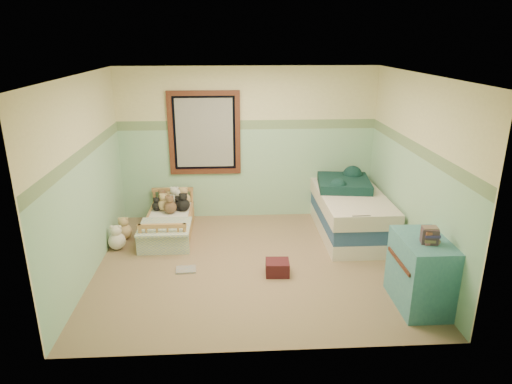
{
  "coord_description": "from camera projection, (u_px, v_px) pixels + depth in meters",
  "views": [
    {
      "loc": [
        -0.28,
        -5.48,
        2.92
      ],
      "look_at": [
        0.06,
        0.35,
        0.91
      ],
      "focal_mm": 31.7,
      "sensor_mm": 36.0,
      "label": 1
    }
  ],
  "objects": [
    {
      "name": "wainscot_mint",
      "position": [
        248.0,
        174.0,
        7.58
      ],
      "size": [
        4.2,
        0.01,
        1.5
      ],
      "primitive_type": "cube",
      "color": "#94C7A4",
      "rests_on": "floor"
    },
    {
      "name": "extra_plush_3",
      "position": [
        157.0,
        206.0,
        7.19
      ],
      "size": [
        0.15,
        0.15,
        0.15
      ],
      "primitive_type": "sphere",
      "color": "black",
      "rests_on": "toddler_mattress"
    },
    {
      "name": "twin_boxspring",
      "position": [
        350.0,
        214.0,
        7.0
      ],
      "size": [
        0.93,
        1.85,
        0.22
      ],
      "primitive_type": "cube",
      "color": "navy",
      "rests_on": "twin_bed_frame"
    },
    {
      "name": "toddler_mattress",
      "position": [
        169.0,
        220.0,
        6.99
      ],
      "size": [
        0.62,
        1.3,
        0.12
      ],
      "primitive_type": "cube",
      "color": "white",
      "rests_on": "toddler_bed_frame"
    },
    {
      "name": "plush_floor_tan",
      "position": [
        124.0,
        232.0,
        6.87
      ],
      "size": [
        0.24,
        0.24,
        0.24
      ],
      "primitive_type": "sphere",
      "color": "tan",
      "rests_on": "floor"
    },
    {
      "name": "extra_plush_2",
      "position": [
        184.0,
        200.0,
        7.39
      ],
      "size": [
        0.22,
        0.22,
        0.22
      ],
      "primitive_type": "sphere",
      "color": "tan",
      "rests_on": "toddler_mattress"
    },
    {
      "name": "window_blinds",
      "position": [
        204.0,
        133.0,
        7.3
      ],
      "size": [
        0.92,
        0.01,
        1.12
      ],
      "primitive_type": "cube",
      "color": "#ADADA6",
      "rests_on": "window_frame"
    },
    {
      "name": "border_strip",
      "position": [
        248.0,
        125.0,
        7.31
      ],
      "size": [
        4.2,
        0.01,
        0.15
      ],
      "primitive_type": "cube",
      "color": "#37673F",
      "rests_on": "wall_back"
    },
    {
      "name": "extra_plush_1",
      "position": [
        184.0,
        205.0,
        7.18
      ],
      "size": [
        0.2,
        0.2,
        0.2
      ],
      "primitive_type": "sphere",
      "color": "black",
      "rests_on": "toddler_mattress"
    },
    {
      "name": "red_pillow",
      "position": [
        277.0,
        268.0,
        5.85
      ],
      "size": [
        0.31,
        0.28,
        0.19
      ],
      "primitive_type": "cube",
      "rotation": [
        0.0,
        0.0,
        -0.05
      ],
      "color": "maroon",
      "rests_on": "floor"
    },
    {
      "name": "ceiling",
      "position": [
        253.0,
        74.0,
        5.32
      ],
      "size": [
        4.2,
        3.6,
        0.02
      ],
      "primitive_type": "cube",
      "color": "silver",
      "rests_on": "wall_back"
    },
    {
      "name": "extra_plush_5",
      "position": [
        170.0,
        200.0,
        7.45
      ],
      "size": [
        0.16,
        0.16,
        0.16
      ],
      "primitive_type": "sphere",
      "color": "tan",
      "rests_on": "toddler_mattress"
    },
    {
      "name": "plush_bed_white",
      "position": [
        175.0,
        199.0,
        7.41
      ],
      "size": [
        0.22,
        0.22,
        0.22
      ],
      "primitive_type": "sphere",
      "color": "silver",
      "rests_on": "toddler_mattress"
    },
    {
      "name": "plush_bed_brown",
      "position": [
        163.0,
        200.0,
        7.4
      ],
      "size": [
        0.19,
        0.19,
        0.19
      ],
      "primitive_type": "sphere",
      "color": "brown",
      "rests_on": "toddler_mattress"
    },
    {
      "name": "patchwork_quilt",
      "position": [
        165.0,
        227.0,
        6.56
      ],
      "size": [
        0.74,
        0.68,
        0.03
      ],
      "primitive_type": "cube",
      "color": "#6F91C7",
      "rests_on": "toddler_mattress"
    },
    {
      "name": "twin_mattress",
      "position": [
        351.0,
        200.0,
        6.93
      ],
      "size": [
        0.96,
        1.89,
        0.22
      ],
      "primitive_type": "cube",
      "color": "beige",
      "rests_on": "twin_boxspring"
    },
    {
      "name": "floor_book",
      "position": [
        186.0,
        270.0,
        5.96
      ],
      "size": [
        0.27,
        0.22,
        0.02
      ],
      "primitive_type": "cube",
      "rotation": [
        0.0,
        0.0,
        0.07
      ],
      "color": "orange",
      "rests_on": "floor"
    },
    {
      "name": "extra_plush_4",
      "position": [
        170.0,
        207.0,
        7.07
      ],
      "size": [
        0.2,
        0.2,
        0.2
      ],
      "primitive_type": "sphere",
      "color": "brown",
      "rests_on": "toddler_mattress"
    },
    {
      "name": "plush_bed_dark",
      "position": [
        178.0,
        205.0,
        7.21
      ],
      "size": [
        0.16,
        0.16,
        0.16
      ],
      "primitive_type": "sphere",
      "color": "black",
      "rests_on": "toddler_mattress"
    },
    {
      "name": "dresser",
      "position": [
        421.0,
        272.0,
        5.09
      ],
      "size": [
        0.51,
        0.82,
        0.82
      ],
      "primitive_type": "cube",
      "color": "teal",
      "rests_on": "floor"
    },
    {
      "name": "wall_front",
      "position": [
        264.0,
        235.0,
        4.03
      ],
      "size": [
        4.2,
        0.04,
        2.5
      ],
      "primitive_type": "cube",
      "color": "#F0EAB1",
      "rests_on": "floor"
    },
    {
      "name": "wall_left",
      "position": [
        85.0,
        179.0,
        5.62
      ],
      "size": [
        0.04,
        3.6,
        2.5
      ],
      "primitive_type": "cube",
      "color": "#F0EAB1",
      "rests_on": "floor"
    },
    {
      "name": "floor",
      "position": [
        253.0,
        265.0,
        6.14
      ],
      "size": [
        4.2,
        3.6,
        0.02
      ],
      "primitive_type": "cube",
      "color": "brown",
      "rests_on": "ground"
    },
    {
      "name": "book_stack",
      "position": [
        430.0,
        236.0,
        4.84
      ],
      "size": [
        0.2,
        0.17,
        0.17
      ],
      "primitive_type": "cube",
      "rotation": [
        0.0,
        0.0,
        -0.22
      ],
      "color": "brown",
      "rests_on": "dresser"
    },
    {
      "name": "wall_right",
      "position": [
        415.0,
        173.0,
        5.84
      ],
      "size": [
        0.04,
        3.6,
        2.5
      ],
      "primitive_type": "cube",
      "color": "#F0EAB1",
      "rests_on": "floor"
    },
    {
      "name": "extra_plush_0",
      "position": [
        179.0,
        200.0,
        7.37
      ],
      "size": [
        0.2,
        0.2,
        0.2
      ],
      "primitive_type": "sphere",
      "color": "silver",
      "rests_on": "toddler_mattress"
    },
    {
      "name": "window_frame",
      "position": [
        204.0,
        133.0,
        7.29
      ],
      "size": [
        1.16,
        0.06,
        1.36
      ],
      "primitive_type": "cube",
      "color": "#43180E",
      "rests_on": "wall_back"
    },
    {
      "name": "plush_floor_cream",
      "position": [
        117.0,
        241.0,
        6.53
      ],
      "size": [
        0.25,
        0.25,
        0.25
      ],
      "primitive_type": "sphere",
      "color": "white",
      "rests_on": "floor"
    },
    {
      "name": "toddler_bed_frame",
      "position": [
        169.0,
        229.0,
        7.03
      ],
      "size": [
        0.68,
        1.36,
        0.18
      ],
      "primitive_type": "cube",
      "color": "tan",
      "rests_on": "floor"
    },
    {
      "name": "wall_back",
      "position": [
        248.0,
        144.0,
        7.43
      ],
      "size": [
        4.2,
        0.04,
        2.5
      ],
      "primitive_type": "cube",
      "color": "#F0EAB1",
      "rests_on": "floor"
    },
    {
      "name": "plush_bed_tan",
      "position": [
        164.0,
        205.0,
        7.19
      ],
      "size": [
        0.19,
        0.19,
        0.19
      ],
      "primitive_type": "sphere",
      "color": "tan",
      "rests_on": "toddler_mattress"
    },
    {
      "name": "teal_blanket",
      "position": [
        344.0,
        183.0,
        7.15
      ],
      "size": [
        0.89,
        0.93,
        0.14
      ],
      "primitive_type": "cube",
      "rotation": [
        0.0,
        0.0,
        -0.13
      ],
      "color": "black",
      "rests_on": "twin_mattress"
    },
    {
      "name": "twin_bed_frame",
      "position": [
        349.0,
        227.0,
        7.07
      ],
      "size": [
        0.93,
        1.85,
        0.22
      ],
      "primitive_type": "cube",
      "color": "white",
      "rests_on": "floor"
    }
  ]
}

